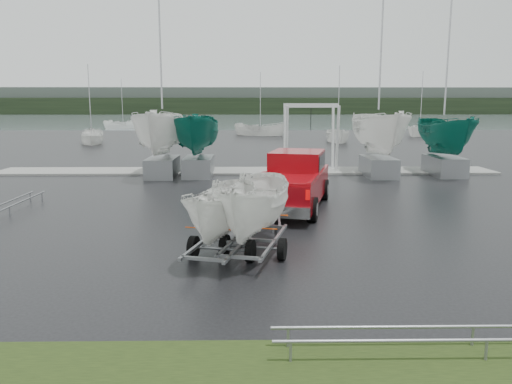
# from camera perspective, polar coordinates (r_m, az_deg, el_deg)

# --- Properties ---
(ground_plane) EXTENTS (120.00, 120.00, 0.00)m
(ground_plane) POSITION_cam_1_polar(r_m,az_deg,el_deg) (17.73, -1.28, -3.39)
(ground_plane) COLOR black
(ground_plane) RESTS_ON ground
(lake) EXTENTS (300.00, 300.00, 0.00)m
(lake) POSITION_cam_1_polar(r_m,az_deg,el_deg) (117.31, -0.98, 8.12)
(lake) COLOR gray
(lake) RESTS_ON ground
(dock) EXTENTS (30.00, 3.00, 0.12)m
(dock) POSITION_cam_1_polar(r_m,az_deg,el_deg) (30.51, -1.13, 2.43)
(dock) COLOR gray
(dock) RESTS_ON ground
(treeline) EXTENTS (300.00, 8.00, 6.00)m
(treeline) POSITION_cam_1_polar(r_m,az_deg,el_deg) (187.24, -0.97, 9.79)
(treeline) COLOR black
(treeline) RESTS_ON ground
(far_hill) EXTENTS (300.00, 6.00, 10.00)m
(far_hill) POSITION_cam_1_polar(r_m,az_deg,el_deg) (195.24, -0.97, 10.40)
(far_hill) COLOR #4C5651
(far_hill) RESTS_ON ground
(pickup_truck) EXTENTS (3.77, 6.92, 2.19)m
(pickup_truck) POSITION_cam_1_polar(r_m,az_deg,el_deg) (20.13, 4.37, 1.52)
(pickup_truck) COLOR maroon
(pickup_truck) RESTS_ON ground
(trailer_hitched) EXTENTS (2.06, 3.78, 4.97)m
(trailer_hitched) POSITION_cam_1_polar(r_m,az_deg,el_deg) (13.28, -0.15, 3.86)
(trailer_hitched) COLOR gray
(trailer_hitched) RESTS_ON ground
(trailer_parked) EXTENTS (2.05, 3.78, 4.50)m
(trailer_parked) POSITION_cam_1_polar(r_m,az_deg,el_deg) (13.19, -3.81, 2.74)
(trailer_parked) COLOR gray
(trailer_parked) RESTS_ON ground
(boat_hoist) EXTENTS (3.30, 2.18, 4.12)m
(boat_hoist) POSITION_cam_1_polar(r_m,az_deg,el_deg) (30.51, 6.27, 7.31)
(boat_hoist) COLOR silver
(boat_hoist) RESTS_ON ground
(keelboat_0) EXTENTS (2.64, 3.20, 10.82)m
(keelboat_0) POSITION_cam_1_polar(r_m,az_deg,el_deg) (28.65, -10.86, 10.09)
(keelboat_0) COLOR gray
(keelboat_0) RESTS_ON ground
(keelboat_1) EXTENTS (2.44, 3.20, 7.60)m
(keelboat_1) POSITION_cam_1_polar(r_m,az_deg,el_deg) (28.58, -6.72, 9.54)
(keelboat_1) COLOR gray
(keelboat_1) RESTS_ON ground
(keelboat_2) EXTENTS (2.59, 3.20, 10.77)m
(keelboat_2) POSITION_cam_1_polar(r_m,az_deg,el_deg) (29.21, 14.11, 9.81)
(keelboat_2) COLOR gray
(keelboat_2) RESTS_ON ground
(keelboat_3) EXTENTS (2.30, 3.20, 10.46)m
(keelboat_3) POSITION_cam_1_polar(r_m,az_deg,el_deg) (30.73, 21.06, 8.52)
(keelboat_3) COLOR gray
(keelboat_3) RESTS_ON ground
(mast_rack_0) EXTENTS (0.56, 6.50, 0.06)m
(mast_rack_0) POSITION_cam_1_polar(r_m,az_deg,el_deg) (20.74, -26.99, -1.53)
(mast_rack_0) COLOR gray
(mast_rack_0) RESTS_ON ground
(mast_rack_2) EXTENTS (7.00, 0.56, 0.06)m
(mast_rack_2) POSITION_cam_1_polar(r_m,az_deg,el_deg) (9.45, 24.23, -14.49)
(mast_rack_2) COLOR gray
(mast_rack_2) RESTS_ON ground
(moored_boat_0) EXTENTS (2.73, 2.78, 10.97)m
(moored_boat_0) POSITION_cam_1_polar(r_m,az_deg,el_deg) (54.32, -18.21, 5.27)
(moored_boat_0) COLOR white
(moored_boat_0) RESTS_ON ground
(moored_boat_1) EXTENTS (3.66, 3.62, 11.65)m
(moored_boat_1) POSITION_cam_1_polar(r_m,az_deg,el_deg) (64.82, 0.50, 6.48)
(moored_boat_1) COLOR white
(moored_boat_1) RESTS_ON ground
(moored_boat_2) EXTENTS (2.26, 2.32, 10.94)m
(moored_boat_2) POSITION_cam_1_polar(r_m,az_deg,el_deg) (54.35, 9.30, 5.65)
(moored_boat_2) COLOR white
(moored_boat_2) RESTS_ON ground
(moored_boat_3) EXTENTS (3.10, 3.11, 10.91)m
(moored_boat_3) POSITION_cam_1_polar(r_m,az_deg,el_deg) (66.82, 18.18, 6.09)
(moored_boat_3) COLOR white
(moored_boat_3) RESTS_ON ground
(moored_boat_4) EXTENTS (2.97, 2.92, 11.19)m
(moored_boat_4) POSITION_cam_1_polar(r_m,az_deg,el_deg) (85.84, -14.92, 7.04)
(moored_boat_4) COLOR white
(moored_boat_4) RESTS_ON ground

